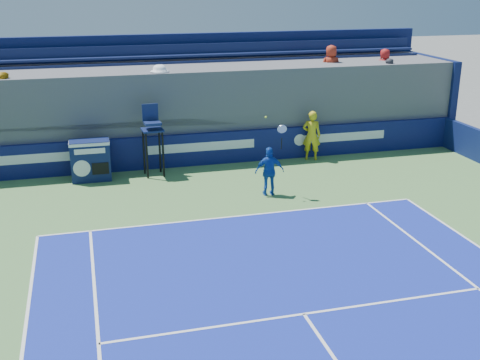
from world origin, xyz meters
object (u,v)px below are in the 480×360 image
object	(u,v)px
ball_person	(312,135)
tennis_player	(270,171)
match_clock	(90,159)
umpire_chair	(152,133)

from	to	relation	value
ball_person	tennis_player	world-z (taller)	tennis_player
tennis_player	match_clock	bearing A→B (deg)	151.16
ball_person	umpire_chair	xyz separation A→B (m)	(-5.96, -0.35, 0.58)
ball_person	tennis_player	distance (m)	4.28
tennis_player	umpire_chair	bearing A→B (deg)	137.70
ball_person	umpire_chair	bearing A→B (deg)	26.98
ball_person	match_clock	distance (m)	8.09
umpire_chair	tennis_player	distance (m)	4.48
ball_person	tennis_player	size ratio (longest dim) A/B	0.73
umpire_chair	match_clock	bearing A→B (deg)	-179.82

